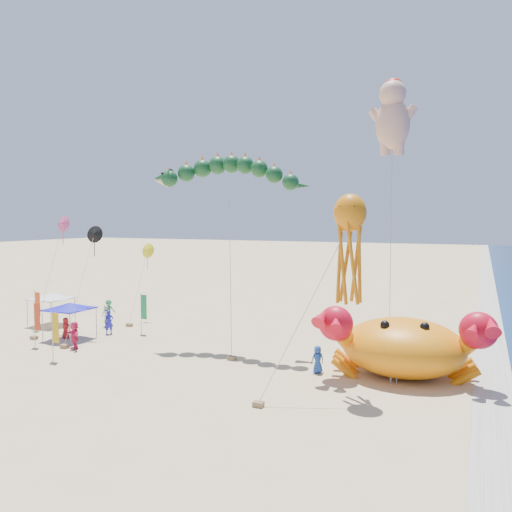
{
  "coord_description": "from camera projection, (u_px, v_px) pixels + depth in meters",
  "views": [
    {
      "loc": [
        11.23,
        -27.07,
        8.87
      ],
      "look_at": [
        -2.0,
        2.0,
        6.5
      ],
      "focal_mm": 35.0,
      "sensor_mm": 36.0,
      "label": 1
    }
  ],
  "objects": [
    {
      "name": "dragon_kite",
      "position": [
        227.0,
        178.0,
        33.93
      ],
      "size": [
        10.86,
        4.84,
        12.89
      ],
      "color": "#103D1C",
      "rests_on": "ground"
    },
    {
      "name": "small_kites",
      "position": [
        101.0,
        246.0,
        40.24
      ],
      "size": [
        5.38,
        10.2,
        9.17
      ],
      "color": "yellow",
      "rests_on": "ground"
    },
    {
      "name": "foam_strip",
      "position": [
        494.0,
        397.0,
        24.91
      ],
      "size": [
        320.0,
        320.0,
        0.0
      ],
      "primitive_type": "plane",
      "color": "silver",
      "rests_on": "ground"
    },
    {
      "name": "canopy_white",
      "position": [
        51.0,
        296.0,
        41.67
      ],
      "size": [
        3.14,
        3.14,
        2.71
      ],
      "color": "gray",
      "rests_on": "ground"
    },
    {
      "name": "ground",
      "position": [
        273.0,
        367.0,
        29.87
      ],
      "size": [
        320.0,
        320.0,
        0.0
      ],
      "primitive_type": "plane",
      "color": "#D1B784",
      "rests_on": "ground"
    },
    {
      "name": "canopy_blue",
      "position": [
        69.0,
        306.0,
        36.83
      ],
      "size": [
        3.18,
        3.18,
        2.71
      ],
      "color": "gray",
      "rests_on": "ground"
    },
    {
      "name": "beachgoers",
      "position": [
        126.0,
        327.0,
        36.91
      ],
      "size": [
        26.46,
        9.92,
        1.89
      ],
      "color": "#25704D",
      "rests_on": "ground"
    },
    {
      "name": "octopus_kite",
      "position": [
        349.0,
        241.0,
        25.13
      ],
      "size": [
        4.39,
        4.78,
        10.14
      ],
      "color": "orange",
      "rests_on": "ground"
    },
    {
      "name": "cherub_kite",
      "position": [
        393.0,
        115.0,
        33.59
      ],
      "size": [
        2.31,
        5.77,
        18.29
      ],
      "color": "#E2A58A",
      "rests_on": "ground"
    },
    {
      "name": "crab_inflatable",
      "position": [
        403.0,
        345.0,
        28.03
      ],
      "size": [
        9.31,
        6.85,
        4.08
      ],
      "color": "orange",
      "rests_on": "ground"
    },
    {
      "name": "feather_flags",
      "position": [
        69.0,
        314.0,
        35.96
      ],
      "size": [
        9.07,
        8.38,
        3.2
      ],
      "color": "gray",
      "rests_on": "ground"
    }
  ]
}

